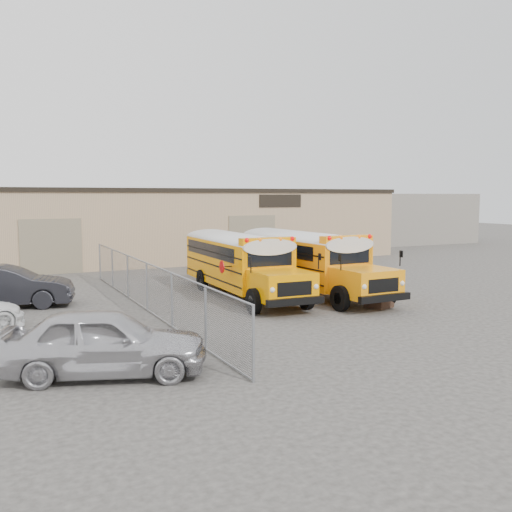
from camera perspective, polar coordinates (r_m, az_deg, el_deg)
name	(u,v)px	position (r m, az deg, el deg)	size (l,w,h in m)	color
ground	(330,311)	(21.14, 7.41, -5.51)	(120.00, 120.00, 0.00)	#353431
warehouse	(167,223)	(39.03, -8.90, 3.25)	(30.20, 10.20, 4.67)	tan
chainlink_fence	(147,287)	(21.25, -10.84, -3.04)	(0.07, 18.07, 1.81)	gray
distant_building_right	(406,218)	(54.43, 14.73, 3.71)	(10.00, 8.00, 4.40)	gray
school_bus_left	(199,248)	(29.26, -5.73, 0.77)	(2.88, 9.21, 2.68)	#FF9700
school_bus_right	(249,247)	(29.59, -0.71, 0.91)	(2.65, 9.35, 2.72)	orange
tarp_bundle	(379,290)	(22.09, 12.23, -3.33)	(1.07, 1.02, 1.31)	black
car_silver	(104,342)	(13.92, -14.95, -8.31)	(1.92, 4.77, 1.62)	#BCBBC1
car_dark	(7,287)	(23.55, -23.67, -2.83)	(1.68, 4.82, 1.59)	black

